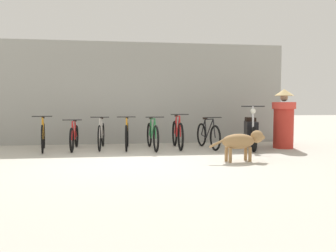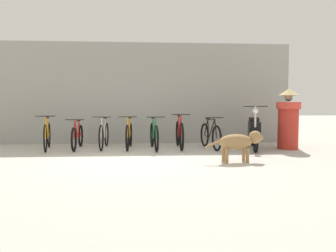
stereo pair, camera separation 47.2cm
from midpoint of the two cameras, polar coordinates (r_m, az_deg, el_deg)
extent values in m
plane|color=#B7B2A5|center=(6.76, -5.36, -6.09)|extent=(60.00, 60.00, 0.00)
cube|color=gray|center=(9.91, -4.95, 5.69)|extent=(9.59, 0.20, 3.01)
torus|color=black|center=(8.36, -19.09, -2.06)|extent=(0.17, 0.68, 0.68)
torus|color=black|center=(9.35, -18.69, -1.48)|extent=(0.17, 0.68, 0.68)
cylinder|color=orange|center=(8.73, -18.95, -0.37)|extent=(0.12, 0.49, 0.56)
cylinder|color=orange|center=(9.01, -18.84, -0.36)|extent=(0.05, 0.13, 0.52)
cylinder|color=orange|center=(8.76, -18.97, 1.32)|extent=(0.14, 0.56, 0.06)
cylinder|color=orange|center=(9.16, -18.76, -1.74)|extent=(0.10, 0.37, 0.08)
cylinder|color=orange|center=(9.19, -18.77, -0.12)|extent=(0.09, 0.30, 0.47)
cylinder|color=orange|center=(8.42, -19.09, -0.34)|extent=(0.06, 0.18, 0.50)
cube|color=black|center=(9.05, -18.85, 1.47)|extent=(0.10, 0.19, 0.05)
cylinder|color=black|center=(8.48, -19.09, 1.63)|extent=(0.46, 0.11, 0.02)
torus|color=black|center=(8.29, -14.53, -2.29)|extent=(0.07, 0.61, 0.61)
torus|color=black|center=(9.32, -13.58, -1.64)|extent=(0.07, 0.61, 0.61)
cylinder|color=red|center=(8.67, -14.15, -0.73)|extent=(0.05, 0.52, 0.51)
cylinder|color=red|center=(8.97, -13.88, -0.68)|extent=(0.03, 0.13, 0.46)
cylinder|color=red|center=(8.71, -14.13, 0.79)|extent=(0.05, 0.60, 0.06)
cylinder|color=red|center=(9.13, -13.74, -1.90)|extent=(0.04, 0.40, 0.07)
cylinder|color=red|center=(9.16, -13.72, -0.45)|extent=(0.04, 0.31, 0.43)
cylinder|color=red|center=(8.35, -14.47, -0.74)|extent=(0.03, 0.18, 0.45)
cube|color=black|center=(9.00, -13.86, 0.98)|extent=(0.08, 0.18, 0.05)
cylinder|color=black|center=(8.41, -14.42, 1.07)|extent=(0.46, 0.04, 0.02)
torus|color=black|center=(8.28, -9.98, -2.06)|extent=(0.05, 0.66, 0.66)
torus|color=black|center=(9.29, -9.23, -1.45)|extent=(0.05, 0.66, 0.66)
cylinder|color=beige|center=(8.65, -9.68, -0.40)|extent=(0.04, 0.50, 0.55)
cylinder|color=beige|center=(8.94, -9.47, -0.37)|extent=(0.03, 0.13, 0.50)
cylinder|color=beige|center=(8.69, -9.66, 1.25)|extent=(0.04, 0.59, 0.06)
cylinder|color=beige|center=(9.10, -9.36, -1.71)|extent=(0.03, 0.38, 0.08)
cylinder|color=beige|center=(9.13, -9.34, -0.14)|extent=(0.03, 0.30, 0.46)
cylinder|color=beige|center=(8.34, -9.94, -0.38)|extent=(0.03, 0.18, 0.49)
cube|color=black|center=(8.98, -9.45, 1.41)|extent=(0.07, 0.18, 0.05)
cylinder|color=black|center=(8.40, -9.90, 1.55)|extent=(0.46, 0.03, 0.02)
torus|color=black|center=(8.14, -5.45, -2.10)|extent=(0.07, 0.66, 0.66)
torus|color=black|center=(9.14, -5.08, -1.48)|extent=(0.07, 0.66, 0.66)
cylinder|color=orange|center=(8.51, -5.31, -0.40)|extent=(0.04, 0.50, 0.55)
cylinder|color=orange|center=(8.80, -5.20, -0.38)|extent=(0.03, 0.13, 0.50)
cylinder|color=orange|center=(8.55, -5.30, 1.28)|extent=(0.05, 0.58, 0.06)
cylinder|color=orange|center=(8.95, -5.14, -1.75)|extent=(0.04, 0.38, 0.08)
cylinder|color=orange|center=(8.98, -5.14, -0.14)|extent=(0.04, 0.30, 0.46)
cylinder|color=orange|center=(8.20, -5.43, -0.38)|extent=(0.03, 0.18, 0.49)
cube|color=black|center=(8.83, -5.19, 1.44)|extent=(0.08, 0.18, 0.05)
cylinder|color=black|center=(8.26, -5.41, 1.60)|extent=(0.46, 0.04, 0.02)
torus|color=black|center=(7.96, -0.33, -2.22)|extent=(0.10, 0.66, 0.66)
torus|color=black|center=(9.01, -1.30, -1.54)|extent=(0.10, 0.66, 0.66)
cylinder|color=#1E7238|center=(8.34, -0.74, -0.47)|extent=(0.07, 0.53, 0.55)
cylinder|color=#1E7238|center=(8.65, -1.01, -0.44)|extent=(0.04, 0.14, 0.50)
cylinder|color=#1E7238|center=(8.38, -0.79, 1.25)|extent=(0.08, 0.61, 0.06)
cylinder|color=#1E7238|center=(8.81, -1.14, -1.82)|extent=(0.06, 0.40, 0.08)
cylinder|color=#1E7238|center=(8.84, -1.18, -0.19)|extent=(0.05, 0.32, 0.46)
cylinder|color=#1E7238|center=(8.01, -0.41, -0.45)|extent=(0.04, 0.19, 0.49)
cube|color=black|center=(8.69, -1.06, 1.42)|extent=(0.08, 0.19, 0.05)
cylinder|color=black|center=(8.08, -0.49, 1.57)|extent=(0.46, 0.06, 0.02)
torus|color=black|center=(8.18, 4.04, -1.90)|extent=(0.06, 0.71, 0.71)
torus|color=black|center=(9.19, 3.17, -1.30)|extent=(0.06, 0.71, 0.71)
cylinder|color=red|center=(8.56, 3.68, -0.11)|extent=(0.03, 0.51, 0.59)
cylinder|color=red|center=(8.85, 3.44, -0.11)|extent=(0.03, 0.13, 0.54)
cylinder|color=red|center=(8.59, 3.65, 1.68)|extent=(0.03, 0.59, 0.06)
cylinder|color=red|center=(9.01, 3.32, -1.57)|extent=(0.03, 0.39, 0.08)
cylinder|color=red|center=(9.04, 3.28, 0.14)|extent=(0.03, 0.31, 0.49)
cylinder|color=red|center=(8.24, 3.97, -0.07)|extent=(0.03, 0.18, 0.52)
cube|color=black|center=(8.88, 3.40, 1.82)|extent=(0.07, 0.18, 0.05)
cylinder|color=black|center=(8.30, 3.91, 2.01)|extent=(0.46, 0.03, 0.02)
torus|color=black|center=(8.27, 10.09, -2.11)|extent=(0.13, 0.65, 0.65)
torus|color=black|center=(9.17, 7.87, -1.54)|extent=(0.13, 0.65, 0.65)
cylinder|color=black|center=(8.60, 9.18, -0.48)|extent=(0.09, 0.48, 0.54)
cylinder|color=black|center=(8.86, 8.55, -0.46)|extent=(0.04, 0.13, 0.49)
cylinder|color=black|center=(8.63, 9.09, 1.15)|extent=(0.10, 0.55, 0.06)
cylinder|color=black|center=(9.00, 8.25, -1.79)|extent=(0.08, 0.37, 0.08)
cylinder|color=black|center=(9.02, 8.16, -0.23)|extent=(0.07, 0.29, 0.45)
cylinder|color=black|center=(8.31, 9.92, -0.45)|extent=(0.05, 0.17, 0.48)
cube|color=black|center=(8.89, 8.46, 1.31)|extent=(0.09, 0.19, 0.05)
cylinder|color=black|center=(8.37, 9.76, 1.45)|extent=(0.46, 0.08, 0.02)
torus|color=black|center=(8.20, 16.63, -2.34)|extent=(0.26, 0.62, 0.62)
torus|color=black|center=(9.57, 15.87, -1.50)|extent=(0.26, 0.62, 0.62)
cube|color=black|center=(8.87, 16.24, -0.65)|extent=(0.51, 0.96, 0.43)
cube|color=black|center=(9.02, 16.18, 1.10)|extent=(0.39, 0.63, 0.10)
cylinder|color=silver|center=(8.42, 16.53, 1.22)|extent=(0.09, 0.16, 0.62)
cylinder|color=silver|center=(8.29, 16.58, -1.61)|extent=(0.10, 0.24, 0.22)
cylinder|color=black|center=(8.47, 16.54, 3.31)|extent=(0.57, 0.18, 0.03)
sphere|color=silver|center=(8.44, 16.54, 2.49)|extent=(0.17, 0.17, 0.14)
ellipsoid|color=#997247|center=(6.73, 13.66, -2.70)|extent=(0.76, 0.42, 0.31)
cylinder|color=#997247|center=(6.94, 14.95, -4.72)|extent=(0.08, 0.08, 0.29)
cylinder|color=#997247|center=(6.79, 15.63, -4.91)|extent=(0.08, 0.08, 0.29)
cylinder|color=#997247|center=(6.75, 11.62, -4.91)|extent=(0.08, 0.08, 0.29)
cylinder|color=#997247|center=(6.59, 12.24, -5.11)|extent=(0.08, 0.08, 0.29)
sphere|color=#997247|center=(6.93, 16.84, -1.87)|extent=(0.30, 0.30, 0.26)
ellipsoid|color=#997247|center=(6.99, 17.63, -2.01)|extent=(0.16, 0.13, 0.10)
cylinder|color=#997247|center=(6.53, 9.87, -3.12)|extent=(0.31, 0.10, 0.17)
cylinder|color=#B72D23|center=(9.16, 21.58, 0.06)|extent=(0.72, 0.72, 1.23)
cylinder|color=#D63C32|center=(9.15, 21.65, 3.33)|extent=(0.85, 0.85, 0.18)
sphere|color=tan|center=(9.15, 21.68, 4.62)|extent=(0.27, 0.27, 0.19)
cone|color=tan|center=(9.15, 21.70, 5.52)|extent=(0.71, 0.71, 0.18)
camera|label=1|loc=(0.24, -88.26, 0.11)|focal=35.00mm
camera|label=2|loc=(0.24, 91.74, -0.11)|focal=35.00mm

